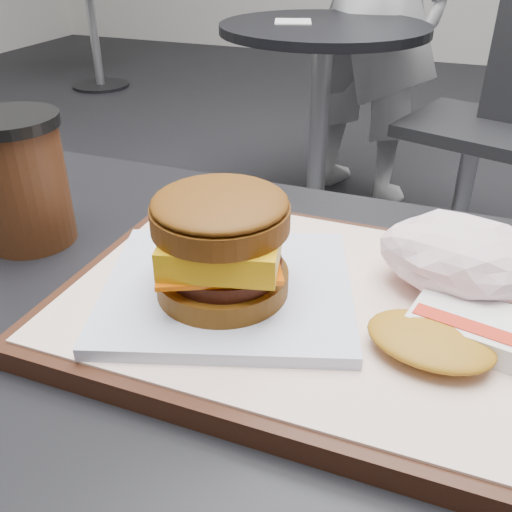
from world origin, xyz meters
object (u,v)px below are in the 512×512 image
(hash_brown, at_px, (457,333))
(breakfast_sandwich, at_px, (224,255))
(crumpled_wrapper, at_px, (463,257))
(customer_table, at_px, (211,496))
(neighbor_table, at_px, (321,85))
(serving_tray, at_px, (305,305))
(neighbor_chair, at_px, (502,114))
(coffee_cup, at_px, (21,178))

(hash_brown, bearing_deg, breakfast_sandwich, -178.00)
(breakfast_sandwich, distance_m, crumpled_wrapper, 0.19)
(customer_table, xyz_separation_m, hash_brown, (0.18, 0.03, 0.22))
(crumpled_wrapper, relative_size, neighbor_table, 0.17)
(serving_tray, xyz_separation_m, neighbor_chair, (0.18, 1.59, -0.27))
(breakfast_sandwich, bearing_deg, customer_table, -105.56)
(coffee_cup, xyz_separation_m, neighbor_chair, (0.47, 1.57, -0.32))
(neighbor_table, height_order, neighbor_chair, neighbor_chair)
(hash_brown, bearing_deg, serving_tray, 169.16)
(serving_tray, height_order, hash_brown, hash_brown)
(serving_tray, bearing_deg, neighbor_table, 104.59)
(neighbor_table, bearing_deg, customer_table, -78.02)
(serving_tray, xyz_separation_m, coffee_cup, (-0.29, 0.02, 0.06))
(serving_tray, bearing_deg, coffee_cup, 175.17)
(hash_brown, bearing_deg, customer_table, -169.10)
(breakfast_sandwich, height_order, coffee_cup, coffee_cup)
(breakfast_sandwich, distance_m, neighbor_table, 1.68)
(coffee_cup, bearing_deg, neighbor_chair, 73.36)
(serving_tray, xyz_separation_m, crumpled_wrapper, (0.11, 0.06, 0.04))
(serving_tray, relative_size, hash_brown, 2.99)
(breakfast_sandwich, xyz_separation_m, crumpled_wrapper, (0.17, 0.08, -0.01))
(customer_table, xyz_separation_m, coffee_cup, (-0.22, 0.08, 0.25))
(serving_tray, distance_m, breakfast_sandwich, 0.08)
(serving_tray, relative_size, neighbor_chair, 0.43)
(neighbor_chair, bearing_deg, hash_brown, -92.38)
(serving_tray, relative_size, coffee_cup, 3.03)
(breakfast_sandwich, height_order, crumpled_wrapper, breakfast_sandwich)
(serving_tray, bearing_deg, crumpled_wrapper, 26.78)
(crumpled_wrapper, bearing_deg, breakfast_sandwich, -153.47)
(serving_tray, distance_m, neighbor_chair, 1.63)
(serving_tray, relative_size, breakfast_sandwich, 1.62)
(breakfast_sandwich, relative_size, hash_brown, 1.84)
(crumpled_wrapper, distance_m, neighbor_table, 1.65)
(crumpled_wrapper, relative_size, coffee_cup, 1.00)
(breakfast_sandwich, bearing_deg, neighbor_chair, 81.64)
(crumpled_wrapper, xyz_separation_m, neighbor_chair, (0.07, 1.54, -0.31))
(breakfast_sandwich, relative_size, coffee_cup, 1.87)
(neighbor_table, distance_m, neighbor_chair, 0.60)
(crumpled_wrapper, bearing_deg, coffee_cup, -175.54)
(crumpled_wrapper, relative_size, neighbor_chair, 0.14)
(hash_brown, relative_size, neighbor_chair, 0.14)
(coffee_cup, bearing_deg, crumpled_wrapper, 4.46)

